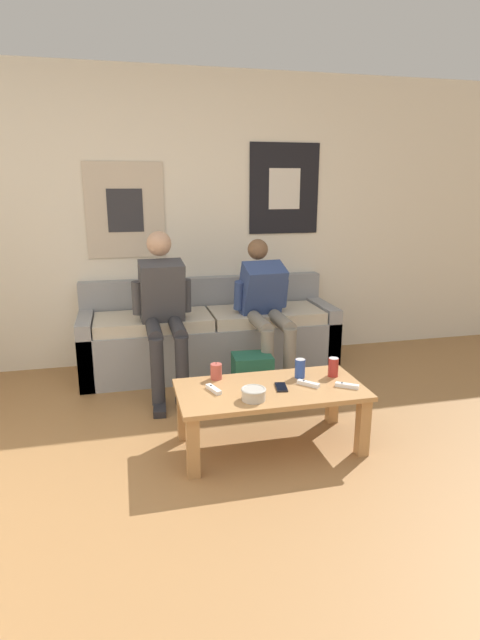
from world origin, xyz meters
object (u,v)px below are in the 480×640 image
couch (209,337)px  coffee_table (270,398)px  ceramic_bowl (254,393)px  person_seated_teen (266,305)px  pillar_candle (216,371)px  cell_phone (281,387)px  drink_can_blue (300,368)px  game_controller_near_left (347,386)px  backpack (252,380)px  game_controller_far_center (308,384)px  person_seated_adult (163,306)px  game_controller_near_right (214,389)px  drink_can_red (333,367)px

couch → coffee_table: couch is taller
ceramic_bowl → person_seated_teen: bearing=70.8°
pillar_candle → cell_phone: (0.36, -0.24, -0.04)m
ceramic_bowl → pillar_candle: (-0.15, 0.37, 0.01)m
ceramic_bowl → drink_can_blue: 0.46m
drink_can_blue → cell_phone: bearing=-141.3°
game_controller_near_left → backpack: bearing=116.5°
coffee_table → drink_can_blue: size_ratio=9.23×
coffee_table → game_controller_far_center: size_ratio=8.87×
couch → person_seated_teen: bearing=-40.1°
game_controller_near_left → person_seated_teen: bearing=97.8°
pillar_candle → game_controller_near_left: bearing=-23.3°
couch → drink_can_blue: 1.40m
person_seated_adult → game_controller_near_right: 1.11m
game_controller_near_left → cell_phone: 0.40m
person_seated_teen → game_controller_far_center: size_ratio=8.94×
backpack → game_controller_near_left: size_ratio=2.67×
ceramic_bowl → game_controller_far_center: 0.41m
coffee_table → pillar_candle: pillar_candle is taller
coffee_table → person_seated_adult: size_ratio=0.92×
backpack → ceramic_bowl: 0.89m
coffee_table → game_controller_near_right: (-0.35, 0.03, 0.08)m
person_seated_teen → ceramic_bowl: (-0.44, -1.26, -0.20)m
person_seated_adult → backpack: (0.61, -0.41, -0.51)m
drink_can_red → cell_phone: bearing=-164.5°
person_seated_adult → pillar_candle: size_ratio=11.12×
couch → game_controller_far_center: (0.36, -1.48, 0.12)m
coffee_table → drink_can_blue: 0.29m
person_seated_adult → person_seated_teen: (0.84, 0.02, -0.05)m
game_controller_near_left → game_controller_far_center: (-0.22, 0.08, 0.00)m
person_seated_adult → pillar_candle: 0.93m
cell_phone → coffee_table: bearing=163.7°
person_seated_adult → game_controller_far_center: size_ratio=9.66×
person_seated_teen → cell_phone: bearing=-101.4°
coffee_table → game_controller_near_left: 0.48m
ceramic_bowl → game_controller_far_center: size_ratio=1.14×
person_seated_teen → game_controller_near_right: person_seated_teen is taller
pillar_candle → game_controller_far_center: 0.59m
couch → backpack: couch is taller
game_controller_near_right → cell_phone: bearing=-6.5°
backpack → cell_phone: cell_phone is taller
drink_can_red → ceramic_bowl: bearing=-158.4°
person_seated_adult → person_seated_teen: size_ratio=1.08×
person_seated_adult → coffee_table: bearing=-63.3°
game_controller_near_left → drink_can_red: bearing=92.4°
person_seated_adult → game_controller_near_right: (0.20, -1.06, -0.27)m
person_seated_adult → couch: bearing=41.4°
backpack → person_seated_adult: bearing=146.4°
game_controller_far_center → drink_can_red: bearing=27.7°
person_seated_adult → game_controller_far_center: (0.78, -1.11, -0.27)m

